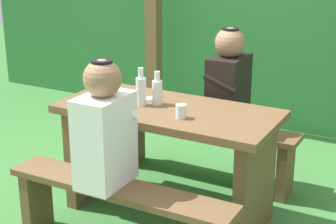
{
  "coord_description": "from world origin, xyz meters",
  "views": [
    {
      "loc": [
        1.58,
        -2.93,
        1.87
      ],
      "look_at": [
        0.0,
        0.0,
        0.71
      ],
      "focal_mm": 59.65,
      "sensor_mm": 36.0,
      "label": 1
    }
  ],
  "objects_px": {
    "picnic_table": "(168,143)",
    "bottle_left": "(157,91)",
    "drinking_glass": "(181,111)",
    "bench_near": "(119,206)",
    "person_white_shirt": "(105,128)",
    "bottle_right": "(141,90)",
    "bench_far": "(205,139)",
    "cell_phone": "(150,99)",
    "person_black_coat": "(228,82)"
  },
  "relations": [
    {
      "from": "picnic_table",
      "to": "bottle_left",
      "type": "height_order",
      "value": "bottle_left"
    },
    {
      "from": "person_black_coat",
      "to": "bench_near",
      "type": "bearing_deg",
      "value": -98.29
    },
    {
      "from": "person_white_shirt",
      "to": "bottle_left",
      "type": "relative_size",
      "value": 3.32
    },
    {
      "from": "picnic_table",
      "to": "bench_far",
      "type": "xyz_separation_m",
      "value": [
        0.0,
        0.58,
        -0.18
      ]
    },
    {
      "from": "person_black_coat",
      "to": "cell_phone",
      "type": "bearing_deg",
      "value": -126.3
    },
    {
      "from": "bottle_right",
      "to": "drinking_glass",
      "type": "bearing_deg",
      "value": -16.51
    },
    {
      "from": "bench_near",
      "to": "person_black_coat",
      "type": "height_order",
      "value": "person_black_coat"
    },
    {
      "from": "drinking_glass",
      "to": "bottle_right",
      "type": "xyz_separation_m",
      "value": [
        -0.34,
        0.1,
        0.06
      ]
    },
    {
      "from": "bench_near",
      "to": "person_white_shirt",
      "type": "xyz_separation_m",
      "value": [
        -0.08,
        0.0,
        0.46
      ]
    },
    {
      "from": "person_black_coat",
      "to": "drinking_glass",
      "type": "distance_m",
      "value": 0.71
    },
    {
      "from": "bottle_right",
      "to": "bench_far",
      "type": "bearing_deg",
      "value": 73.96
    },
    {
      "from": "bottle_right",
      "to": "cell_phone",
      "type": "bearing_deg",
      "value": 95.15
    },
    {
      "from": "person_white_shirt",
      "to": "bottle_left",
      "type": "distance_m",
      "value": 0.61
    },
    {
      "from": "bench_near",
      "to": "bottle_right",
      "type": "height_order",
      "value": "bottle_right"
    },
    {
      "from": "person_white_shirt",
      "to": "bottle_right",
      "type": "bearing_deg",
      "value": 99.75
    },
    {
      "from": "bench_near",
      "to": "bench_far",
      "type": "relative_size",
      "value": 1.0
    },
    {
      "from": "bottle_right",
      "to": "cell_phone",
      "type": "height_order",
      "value": "bottle_right"
    },
    {
      "from": "picnic_table",
      "to": "drinking_glass",
      "type": "relative_size",
      "value": 16.47
    },
    {
      "from": "bench_far",
      "to": "drinking_glass",
      "type": "xyz_separation_m",
      "value": [
        0.16,
        -0.71,
        0.46
      ]
    },
    {
      "from": "bench_far",
      "to": "drinking_glass",
      "type": "bearing_deg",
      "value": -77.47
    },
    {
      "from": "picnic_table",
      "to": "bench_far",
      "type": "relative_size",
      "value": 1.0
    },
    {
      "from": "bench_near",
      "to": "bottle_right",
      "type": "distance_m",
      "value": 0.78
    },
    {
      "from": "bench_far",
      "to": "bottle_left",
      "type": "distance_m",
      "value": 0.76
    },
    {
      "from": "bench_far",
      "to": "cell_phone",
      "type": "xyz_separation_m",
      "value": [
        -0.19,
        -0.49,
        0.42
      ]
    },
    {
      "from": "drinking_glass",
      "to": "bottle_left",
      "type": "xyz_separation_m",
      "value": [
        -0.25,
        0.16,
        0.05
      ]
    },
    {
      "from": "bench_near",
      "to": "cell_phone",
      "type": "height_order",
      "value": "cell_phone"
    },
    {
      "from": "bench_far",
      "to": "bottle_right",
      "type": "distance_m",
      "value": 0.82
    },
    {
      "from": "person_black_coat",
      "to": "bottle_right",
      "type": "xyz_separation_m",
      "value": [
        -0.35,
        -0.61,
        0.06
      ]
    },
    {
      "from": "bench_near",
      "to": "cell_phone",
      "type": "relative_size",
      "value": 10.0
    },
    {
      "from": "bench_far",
      "to": "bottle_left",
      "type": "xyz_separation_m",
      "value": [
        -0.1,
        -0.55,
        0.51
      ]
    },
    {
      "from": "person_black_coat",
      "to": "drinking_glass",
      "type": "height_order",
      "value": "person_black_coat"
    },
    {
      "from": "picnic_table",
      "to": "bottle_right",
      "type": "xyz_separation_m",
      "value": [
        -0.18,
        -0.03,
        0.34
      ]
    },
    {
      "from": "bench_near",
      "to": "bench_far",
      "type": "distance_m",
      "value": 1.17
    },
    {
      "from": "drinking_glass",
      "to": "bottle_right",
      "type": "distance_m",
      "value": 0.36
    },
    {
      "from": "picnic_table",
      "to": "cell_phone",
      "type": "xyz_separation_m",
      "value": [
        -0.19,
        0.09,
        0.24
      ]
    },
    {
      "from": "person_white_shirt",
      "to": "drinking_glass",
      "type": "height_order",
      "value": "person_white_shirt"
    },
    {
      "from": "bench_far",
      "to": "person_black_coat",
      "type": "distance_m",
      "value": 0.49
    },
    {
      "from": "bottle_left",
      "to": "bottle_right",
      "type": "xyz_separation_m",
      "value": [
        -0.08,
        -0.06,
        0.01
      ]
    },
    {
      "from": "person_white_shirt",
      "to": "person_black_coat",
      "type": "xyz_separation_m",
      "value": [
        0.25,
        1.16,
        0.0
      ]
    },
    {
      "from": "bottle_left",
      "to": "bottle_right",
      "type": "height_order",
      "value": "bottle_right"
    },
    {
      "from": "person_white_shirt",
      "to": "bottle_right",
      "type": "xyz_separation_m",
      "value": [
        -0.09,
        0.55,
        0.06
      ]
    },
    {
      "from": "drinking_glass",
      "to": "bottle_right",
      "type": "relative_size",
      "value": 0.35
    },
    {
      "from": "picnic_table",
      "to": "drinking_glass",
      "type": "distance_m",
      "value": 0.35
    },
    {
      "from": "cell_phone",
      "to": "person_white_shirt",
      "type": "bearing_deg",
      "value": -49.56
    },
    {
      "from": "drinking_glass",
      "to": "cell_phone",
      "type": "xyz_separation_m",
      "value": [
        -0.35,
        0.22,
        -0.04
      ]
    },
    {
      "from": "bottle_left",
      "to": "cell_phone",
      "type": "distance_m",
      "value": 0.14
    },
    {
      "from": "bench_far",
      "to": "bottle_left",
      "type": "relative_size",
      "value": 6.45
    },
    {
      "from": "picnic_table",
      "to": "bench_far",
      "type": "distance_m",
      "value": 0.61
    },
    {
      "from": "bottle_left",
      "to": "picnic_table",
      "type": "bearing_deg",
      "value": -18.72
    },
    {
      "from": "bench_near",
      "to": "person_white_shirt",
      "type": "relative_size",
      "value": 1.95
    }
  ]
}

